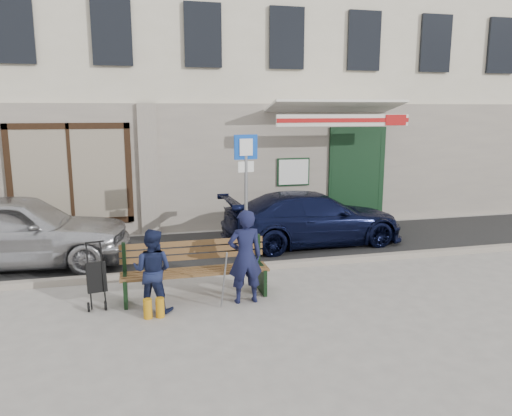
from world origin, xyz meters
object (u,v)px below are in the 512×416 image
object	(u,v)px
car_silver	(15,230)
car_navy	(313,218)
man	(245,257)
stroller	(96,279)
parking_sign	(246,179)
woman	(152,270)
bench	(193,271)

from	to	relation	value
car_silver	car_navy	xyz separation A→B (m)	(6.24, 0.21, -0.13)
man	stroller	xyz separation A→B (m)	(-2.30, 0.39, -0.31)
parking_sign	woman	size ratio (longest dim) A/B	2.00
bench	woman	xyz separation A→B (m)	(-0.65, -0.39, 0.19)
bench	man	world-z (taller)	man
car_navy	woman	size ratio (longest dim) A/B	3.24
car_silver	man	size ratio (longest dim) A/B	2.85
car_silver	parking_sign	distance (m)	4.61
man	car_navy	bearing A→B (deg)	-128.32
car_silver	parking_sign	xyz separation A→B (m)	(4.42, -0.88, 0.98)
parking_sign	bench	xyz separation A→B (m)	(-1.27, -1.61, -1.26)
woman	stroller	world-z (taller)	woman
bench	car_navy	bearing A→B (deg)	41.13
car_navy	bench	distance (m)	4.10
bench	woman	bearing A→B (deg)	-149.42
car_navy	stroller	xyz separation A→B (m)	(-4.59, -2.70, -0.15)
car_silver	bench	bearing A→B (deg)	-123.91
parking_sign	stroller	bearing A→B (deg)	-158.96
car_silver	man	world-z (taller)	man
parking_sign	man	distance (m)	2.27
man	stroller	world-z (taller)	man
parking_sign	stroller	world-z (taller)	parking_sign
car_silver	car_navy	size ratio (longest dim) A/B	1.03
parking_sign	stroller	xyz separation A→B (m)	(-2.77, -1.61, -1.27)
car_navy	man	distance (m)	3.85
car_navy	bench	xyz separation A→B (m)	(-3.09, -2.70, -0.15)
car_navy	stroller	distance (m)	5.33
car_silver	bench	size ratio (longest dim) A/B	1.80
bench	stroller	distance (m)	1.50
man	car_silver	bearing A→B (deg)	-37.80
man	woman	xyz separation A→B (m)	(-1.45, -0.00, -0.11)
stroller	man	bearing A→B (deg)	-19.22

